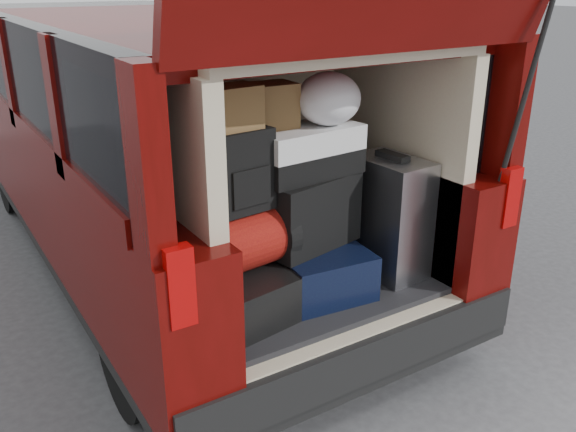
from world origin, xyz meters
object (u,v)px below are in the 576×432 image
(black_hardshell, at_px, (240,289))
(backpack, at_px, (242,170))
(red_duffel, at_px, (243,239))
(silver_roller, at_px, (388,216))
(navy_hardshell, at_px, (316,267))
(twotone_duffel, at_px, (306,151))
(black_soft_case, at_px, (306,210))

(black_hardshell, xyz_separation_m, backpack, (0.02, -0.01, 0.58))
(black_hardshell, relative_size, red_duffel, 1.25)
(silver_roller, xyz_separation_m, red_duffel, (-0.83, 0.04, 0.05))
(backpack, bearing_deg, navy_hardshell, -7.01)
(silver_roller, height_order, red_duffel, silver_roller)
(backpack, bearing_deg, twotone_duffel, 2.46)
(silver_roller, distance_m, red_duffel, 0.83)
(black_hardshell, bearing_deg, navy_hardshell, -10.24)
(black_hardshell, height_order, backpack, backpack)
(black_hardshell, relative_size, backpack, 1.49)
(navy_hardshell, height_order, twotone_duffel, twotone_duffel)
(black_hardshell, bearing_deg, twotone_duffel, -1.36)
(black_hardshell, distance_m, backpack, 0.58)
(silver_roller, relative_size, black_soft_case, 1.25)
(backpack, distance_m, twotone_duffel, 0.38)
(navy_hardshell, relative_size, backpack, 1.43)
(red_duffel, relative_size, black_soft_case, 0.88)
(black_hardshell, xyz_separation_m, silver_roller, (0.85, -0.05, 0.20))
(navy_hardshell, bearing_deg, red_duffel, -174.41)
(backpack, bearing_deg, black_hardshell, 156.34)
(black_hardshell, distance_m, black_soft_case, 0.50)
(navy_hardshell, xyz_separation_m, backpack, (-0.40, 0.00, 0.57))
(silver_roller, distance_m, backpack, 0.91)
(black_hardshell, bearing_deg, black_soft_case, -2.03)
(black_soft_case, relative_size, twotone_duffel, 0.95)
(silver_roller, xyz_separation_m, twotone_duffel, (-0.45, 0.10, 0.39))
(navy_hardshell, bearing_deg, black_hardshell, -175.46)
(red_duffel, height_order, twotone_duffel, twotone_duffel)
(black_hardshell, height_order, twotone_duffel, twotone_duffel)
(navy_hardshell, height_order, backpack, backpack)
(red_duffel, height_order, black_soft_case, black_soft_case)
(backpack, height_order, twotone_duffel, backpack)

